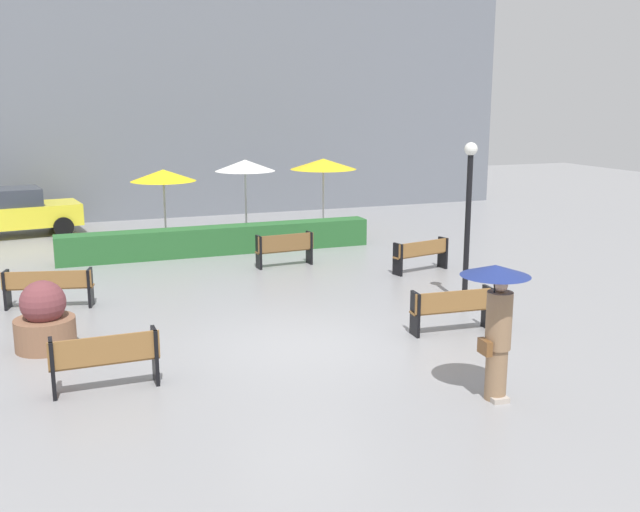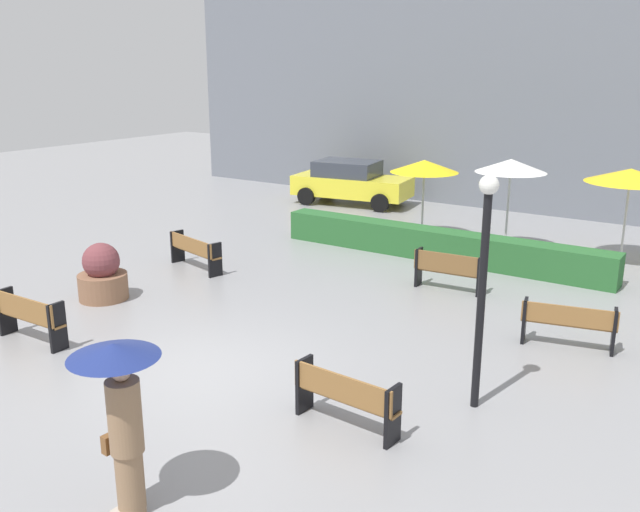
% 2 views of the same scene
% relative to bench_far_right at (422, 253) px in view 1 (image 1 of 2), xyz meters
% --- Properties ---
extents(ground_plane, '(60.00, 60.00, 0.00)m').
position_rel_bench_far_right_xyz_m(ground_plane, '(-4.77, -4.33, -0.50)').
color(ground_plane, gray).
extents(bench_far_right, '(1.67, 0.67, 0.83)m').
position_rel_bench_far_right_xyz_m(bench_far_right, '(0.00, 0.00, 0.00)').
color(bench_far_right, olive).
rests_on(bench_far_right, ground).
extents(bench_far_left, '(1.87, 0.80, 0.83)m').
position_rel_bench_far_right_xyz_m(bench_far_left, '(-9.06, -0.14, 0.00)').
color(bench_far_left, olive).
rests_on(bench_far_left, ground).
extents(bench_near_right, '(1.66, 0.46, 0.85)m').
position_rel_bench_far_right_xyz_m(bench_near_right, '(-1.84, -4.64, 0.00)').
color(bench_near_right, olive).
rests_on(bench_near_right, ground).
extents(bench_near_left, '(1.64, 0.38, 0.90)m').
position_rel_bench_far_right_xyz_m(bench_near_left, '(-8.28, -5.25, 0.04)').
color(bench_near_left, olive).
rests_on(bench_near_left, ground).
extents(bench_back_row, '(1.59, 0.45, 0.89)m').
position_rel_bench_far_right_xyz_m(bench_back_row, '(-3.12, 1.83, 0.02)').
color(bench_back_row, brown).
rests_on(bench_back_row, ground).
extents(pedestrian_with_umbrella, '(1.01, 1.01, 2.06)m').
position_rel_bench_far_right_xyz_m(pedestrian_with_umbrella, '(-2.92, -7.61, 0.86)').
color(pedestrian_with_umbrella, '#8C6B4C').
rests_on(pedestrian_with_umbrella, ground).
extents(planter_pot, '(1.06, 1.06, 1.26)m').
position_rel_bench_far_right_xyz_m(planter_pot, '(-9.14, -2.89, 0.04)').
color(planter_pot, brown).
rests_on(planter_pot, ground).
extents(lamp_post, '(0.28, 0.28, 3.51)m').
position_rel_bench_far_right_xyz_m(lamp_post, '(-0.56, -3.00, 1.68)').
color(lamp_post, black).
rests_on(lamp_post, ground).
extents(patio_umbrella_yellow, '(1.95, 1.95, 2.33)m').
position_rel_bench_far_right_xyz_m(patio_umbrella_yellow, '(-5.66, 5.76, 1.65)').
color(patio_umbrella_yellow, silver).
rests_on(patio_umbrella_yellow, ground).
extents(patio_umbrella_white, '(1.87, 1.87, 2.55)m').
position_rel_bench_far_right_xyz_m(patio_umbrella_white, '(-3.15, 5.71, 1.87)').
color(patio_umbrella_white, silver).
rests_on(patio_umbrella_white, ground).
extents(patio_umbrella_yellow_far, '(2.20, 2.20, 2.46)m').
position_rel_bench_far_right_xyz_m(patio_umbrella_yellow_far, '(-0.31, 6.34, 1.78)').
color(patio_umbrella_yellow_far, silver).
rests_on(patio_umbrella_yellow_far, ground).
extents(hedge_strip, '(9.02, 0.70, 0.80)m').
position_rel_bench_far_right_xyz_m(hedge_strip, '(-4.39, 4.07, -0.10)').
color(hedge_strip, '#28602D').
rests_on(hedge_strip, ground).
extents(building_facade, '(28.00, 1.20, 10.61)m').
position_rel_bench_far_right_xyz_m(building_facade, '(-4.77, 11.67, 4.81)').
color(building_facade, slate).
rests_on(building_facade, ground).
extents(parked_car, '(4.41, 2.46, 1.57)m').
position_rel_bench_far_right_xyz_m(parked_car, '(-10.14, 9.12, 0.32)').
color(parked_car, yellow).
rests_on(parked_car, ground).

